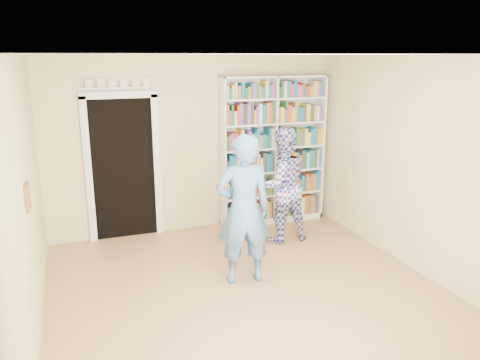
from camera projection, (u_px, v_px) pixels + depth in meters
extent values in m
plane|color=#AB7E52|center=(254.00, 299.00, 5.34)|extent=(5.00, 5.00, 0.00)
plane|color=white|center=(256.00, 55.00, 4.64)|extent=(5.00, 5.00, 0.00)
plane|color=beige|center=(194.00, 145.00, 7.26)|extent=(4.50, 0.00, 4.50)
plane|color=beige|center=(24.00, 208.00, 4.24)|extent=(0.00, 5.00, 5.00)
plane|color=beige|center=(424.00, 169.00, 5.74)|extent=(0.00, 5.00, 5.00)
cube|color=white|center=(273.00, 151.00, 7.57)|extent=(1.74, 0.33, 2.39)
cube|color=white|center=(273.00, 151.00, 7.57)|extent=(0.03, 0.33, 2.39)
cube|color=black|center=(123.00, 170.00, 6.95)|extent=(0.90, 0.03, 2.10)
cube|color=white|center=(88.00, 173.00, 6.77)|extent=(0.10, 0.06, 2.20)
cube|color=white|center=(157.00, 167.00, 7.10)|extent=(0.10, 0.06, 2.20)
cube|color=white|center=(119.00, 95.00, 6.65)|extent=(1.10, 0.06, 0.10)
cube|color=white|center=(118.00, 88.00, 6.62)|extent=(1.10, 0.08, 0.02)
cube|color=brown|center=(28.00, 197.00, 4.41)|extent=(0.03, 0.25, 0.25)
imported|color=#5180B4|center=(244.00, 210.00, 5.55)|extent=(0.72, 0.51, 1.83)
imported|color=navy|center=(281.00, 185.00, 6.85)|extent=(0.86, 0.68, 1.71)
cube|color=white|center=(292.00, 181.00, 6.69)|extent=(0.19, 0.08, 0.28)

